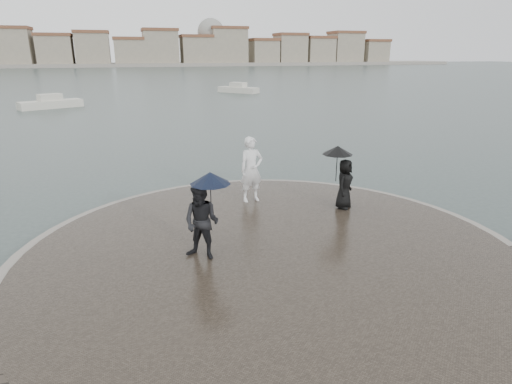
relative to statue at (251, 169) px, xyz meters
name	(u,v)px	position (x,y,z in m)	size (l,w,h in m)	color
ground	(337,355)	(-0.56, -7.16, -1.41)	(400.00, 400.00, 0.00)	#2B3835
kerb_ring	(271,258)	(-0.56, -3.66, -1.25)	(12.50, 12.50, 0.32)	gray
quay_tip	(271,257)	(-0.56, -3.66, -1.23)	(11.90, 11.90, 0.36)	#2D261E
statue	(251,169)	(0.00, 0.00, 0.00)	(0.76, 0.50, 2.10)	white
visitor_left	(203,214)	(-2.18, -3.54, 0.04)	(1.27, 1.10, 2.04)	black
visitor_right	(343,175)	(2.47, -1.43, 0.02)	(1.15, 1.00, 1.95)	black
far_skyline	(110,50)	(-6.85, 153.54, 4.20)	(260.00, 20.00, 37.00)	gray
boats	(160,96)	(0.07, 36.60, -1.03)	(25.87, 14.93, 1.50)	beige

